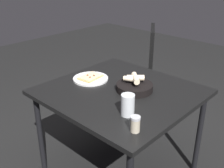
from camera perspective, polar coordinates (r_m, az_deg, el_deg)
The scene contains 6 objects.
dining_table at distance 1.92m, azimuth 1.76°, elevation -2.99°, with size 0.99×0.94×0.71m.
pizza_plate at distance 2.06m, azimuth -4.51°, elevation 1.21°, with size 0.26×0.26×0.04m.
bread_basket at distance 1.87m, azimuth 4.76°, elevation -0.44°, with size 0.25×0.25×0.11m.
beer_glass at distance 1.57m, azimuth 3.32°, elevation -4.59°, with size 0.08×0.08×0.13m.
pepper_shaker at distance 1.44m, azimuth 4.89°, elevation -8.53°, with size 0.05×0.05×0.09m.
chair_near at distance 2.76m, azimuth 5.72°, elevation 3.30°, with size 0.61×0.61×0.96m.
Camera 1 is at (1.12, -1.28, 1.53)m, focal length 43.63 mm.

